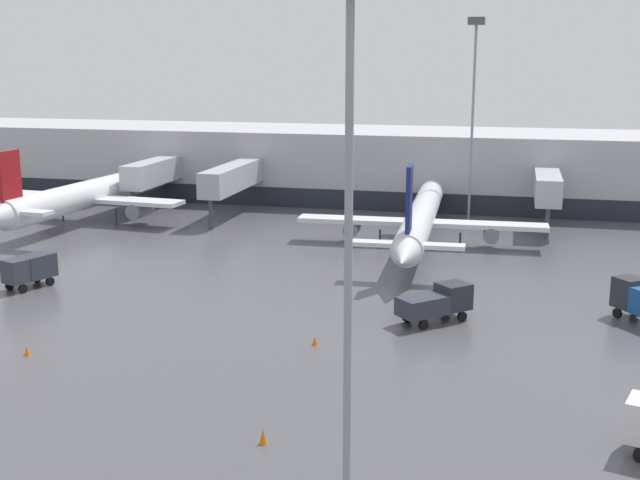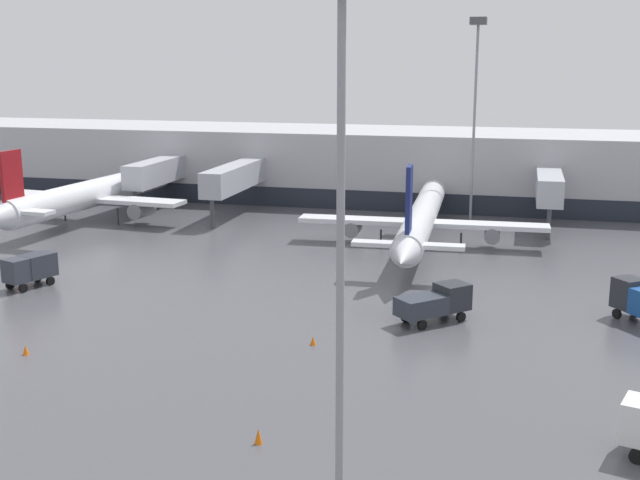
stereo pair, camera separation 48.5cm
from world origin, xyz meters
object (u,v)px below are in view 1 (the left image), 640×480
Objects in this scene: service_truck_3 at (30,268)px; apron_light_mast_0 at (475,66)px; parked_jet_0 at (92,194)px; parked_jet_1 at (421,218)px; traffic_cone_4 at (263,436)px; service_truck_2 at (437,302)px; traffic_cone_0 at (315,341)px; traffic_cone_1 at (27,351)px; apron_light_mast_3 at (350,105)px.

apron_light_mast_0 is at bearing 159.03° from service_truck_3.
parked_jet_0 is 1.00× the size of parked_jet_1.
service_truck_3 is at bearing 141.12° from traffic_cone_4.
parked_jet_1 reaches higher than traffic_cone_4.
service_truck_2 is (3.84, -23.06, -1.32)m from parked_jet_1.
apron_light_mast_0 is at bearing -16.53° from parked_jet_1.
traffic_cone_1 is at bearing -160.28° from traffic_cone_0.
parked_jet_1 is at bearing 60.82° from traffic_cone_1.
parked_jet_0 is at bearing 136.05° from traffic_cone_0.
service_truck_3 is (8.53, -25.10, -1.59)m from parked_jet_0.
apron_light_mast_3 reaches higher than parked_jet_1.
parked_jet_0 is at bearing -141.22° from service_truck_3.
parked_jet_0 is at bearing 83.28° from parked_jet_1.
apron_light_mast_3 is at bearing -178.71° from parked_jet_1.
apron_light_mast_0 is (6.03, 57.98, 16.70)m from traffic_cone_4.
apron_light_mast_3 is (6.20, -19.82, 15.93)m from traffic_cone_0.
apron_light_mast_3 is at bearing -72.62° from traffic_cone_0.
parked_jet_0 is at bearing 113.84° from traffic_cone_1.
traffic_cone_1 is 0.03× the size of apron_light_mast_3.
apron_light_mast_3 is (31.38, -27.21, 14.62)m from service_truck_3.
traffic_cone_1 is at bearing -115.15° from apron_light_mast_0.
service_truck_2 is at bearing -172.76° from parked_jet_1.
service_truck_2 is at bearing 108.49° from service_truck_3.
parked_jet_1 is 51.30m from apron_light_mast_3.
parked_jet_1 is 61.32× the size of traffic_cone_1.
traffic_cone_0 is 0.03× the size of apron_light_mast_0.
apron_light_mast_0 reaches higher than traffic_cone_4.
apron_light_mast_3 is (3.03, -49.41, 13.45)m from parked_jet_1.
traffic_cone_4 is at bearing 71.14° from service_truck_3.
service_truck_3 reaches higher than traffic_cone_4.
apron_light_mast_0 is 64.17m from apron_light_mast_3.
parked_jet_0 is 36.99m from parked_jet_1.
apron_light_mast_3 is at bearing 69.09° from service_truck_3.
traffic_cone_0 is 47.92m from apron_light_mast_0.
apron_light_mast_3 is (-0.81, -26.35, 14.78)m from service_truck_2.
service_truck_2 is at bearing -117.63° from parked_jet_0.
apron_light_mast_0 is at bearing 64.85° from traffic_cone_1.
parked_jet_0 is 1.70× the size of apron_light_mast_0.
parked_jet_1 is 29.87m from traffic_cone_0.
apron_light_mast_3 reaches higher than service_truck_3.
traffic_cone_4 is at bearing -23.48° from traffic_cone_1.
traffic_cone_0 is 0.74× the size of traffic_cone_4.
traffic_cone_4 is (26.08, -21.03, -1.21)m from service_truck_3.
service_truck_3 is at bearing 163.63° from traffic_cone_0.
traffic_cone_0 is at bearing 19.72° from traffic_cone_1.
traffic_cone_0 is 17.74m from traffic_cone_1.
traffic_cone_1 is 19.19m from traffic_cone_4.
service_truck_2 is at bearing 73.14° from traffic_cone_4.
apron_light_mast_0 reaches higher than traffic_cone_1.
service_truck_3 is 0.20× the size of apron_light_mast_0.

